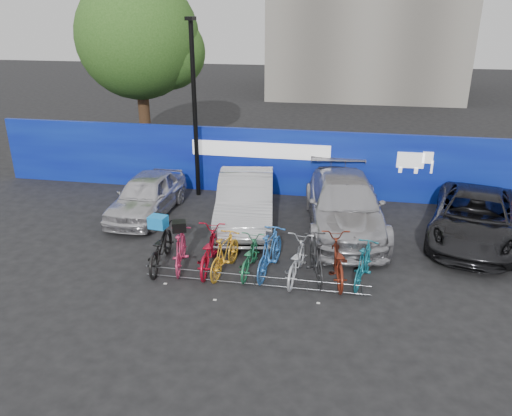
% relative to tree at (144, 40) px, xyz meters
% --- Properties ---
extents(ground, '(100.00, 100.00, 0.00)m').
position_rel_tree_xyz_m(ground, '(6.77, -10.06, -5.07)').
color(ground, black).
rests_on(ground, ground).
extents(hoarding, '(22.00, 0.18, 2.40)m').
position_rel_tree_xyz_m(hoarding, '(6.78, -4.06, -3.86)').
color(hoarding, '#091088').
rests_on(hoarding, ground).
extents(tree, '(5.40, 5.20, 7.80)m').
position_rel_tree_xyz_m(tree, '(0.00, 0.00, 0.00)').
color(tree, '#382314').
rests_on(tree, ground).
extents(lamppost, '(0.25, 0.50, 6.11)m').
position_rel_tree_xyz_m(lamppost, '(3.57, -4.66, -1.80)').
color(lamppost, black).
rests_on(lamppost, ground).
extents(bike_rack, '(5.60, 0.03, 0.30)m').
position_rel_tree_xyz_m(bike_rack, '(6.77, -10.66, -4.91)').
color(bike_rack, '#595B60').
rests_on(bike_rack, ground).
extents(car_0, '(1.70, 4.05, 1.37)m').
position_rel_tree_xyz_m(car_0, '(2.48, -6.78, -4.38)').
color(car_0, silver).
rests_on(car_0, ground).
extents(car_1, '(2.39, 5.01, 1.58)m').
position_rel_tree_xyz_m(car_1, '(5.81, -6.92, -4.28)').
color(car_1, '#B1B3B7').
rests_on(car_1, ground).
extents(car_2, '(2.87, 5.73, 1.60)m').
position_rel_tree_xyz_m(car_2, '(8.85, -6.78, -4.27)').
color(car_2, '#B0AFB5').
rests_on(car_2, ground).
extents(car_3, '(3.51, 5.48, 1.41)m').
position_rel_tree_xyz_m(car_3, '(12.60, -6.92, -4.37)').
color(car_3, black).
rests_on(car_3, ground).
extents(bike_0, '(0.93, 2.16, 1.10)m').
position_rel_tree_xyz_m(bike_0, '(4.14, -10.06, -4.52)').
color(bike_0, black).
rests_on(bike_0, ground).
extents(bike_1, '(0.82, 1.83, 1.06)m').
position_rel_tree_xyz_m(bike_1, '(4.71, -10.08, -4.54)').
color(bike_1, '#D4315F').
rests_on(bike_1, ground).
extents(bike_2, '(0.85, 2.08, 1.07)m').
position_rel_tree_xyz_m(bike_2, '(5.44, -9.98, -4.54)').
color(bike_2, '#B20B23').
rests_on(bike_2, ground).
extents(bike_3, '(0.81, 1.84, 1.07)m').
position_rel_tree_xyz_m(bike_3, '(5.91, -10.13, -4.53)').
color(bike_3, gold).
rests_on(bike_3, ground).
extents(bike_4, '(0.66, 1.74, 0.91)m').
position_rel_tree_xyz_m(bike_4, '(6.51, -9.99, -4.62)').
color(bike_4, '#207346').
rests_on(bike_4, ground).
extents(bike_5, '(0.86, 2.03, 1.18)m').
position_rel_tree_xyz_m(bike_5, '(7.04, -9.94, -4.48)').
color(bike_5, blue).
rests_on(bike_5, ground).
extents(bike_6, '(0.86, 1.97, 1.01)m').
position_rel_tree_xyz_m(bike_6, '(7.73, -10.08, -4.57)').
color(bike_6, '#B6B8BE').
rests_on(bike_6, ground).
extents(bike_7, '(0.93, 1.94, 1.13)m').
position_rel_tree_xyz_m(bike_7, '(8.22, -9.96, -4.51)').
color(bike_7, '#252627').
rests_on(bike_7, ground).
extents(bike_8, '(1.01, 2.15, 1.09)m').
position_rel_tree_xyz_m(bike_8, '(8.73, -9.94, -4.53)').
color(bike_8, maroon).
rests_on(bike_8, ground).
extents(bike_9, '(0.92, 1.81, 1.05)m').
position_rel_tree_xyz_m(bike_9, '(9.39, -10.00, -4.54)').
color(bike_9, '#15687C').
rests_on(bike_9, ground).
extents(cargo_crate, '(0.49, 0.40, 0.32)m').
position_rel_tree_xyz_m(cargo_crate, '(4.14, -10.06, -3.81)').
color(cargo_crate, '#147CD4').
rests_on(cargo_crate, bike_0).
extents(cargo_topcase, '(0.44, 0.42, 0.26)m').
position_rel_tree_xyz_m(cargo_topcase, '(4.71, -10.08, -3.88)').
color(cargo_topcase, black).
rests_on(cargo_topcase, bike_1).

